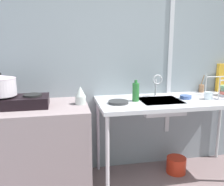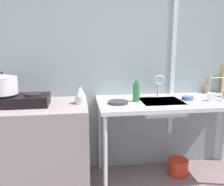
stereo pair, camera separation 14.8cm
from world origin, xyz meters
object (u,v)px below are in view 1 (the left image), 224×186
at_px(utensil_jar, 201,88).
at_px(bucket_on_floor, 176,165).
at_px(frying_pan, 118,102).
at_px(cereal_box, 223,78).
at_px(cup_by_rack, 208,96).
at_px(bottle_by_sink, 136,92).
at_px(sink_basin, 160,106).
at_px(small_bowl_on_drainboard, 186,97).
at_px(percolator, 80,95).
at_px(pot_on_left_burner, 1,85).
at_px(faucet, 157,82).
at_px(stove, 18,102).

distance_m(utensil_jar, bucket_on_floor, 0.96).
xyz_separation_m(frying_pan, cereal_box, (1.38, 0.34, 0.16)).
relative_size(cup_by_rack, bottle_by_sink, 0.39).
relative_size(frying_pan, bottle_by_sink, 0.92).
bearing_deg(sink_basin, cup_by_rack, -7.00).
height_order(small_bowl_on_drainboard, bucket_on_floor, small_bowl_on_drainboard).
bearing_deg(percolator, cup_by_rack, -2.92).
height_order(frying_pan, utensil_jar, utensil_jar).
xyz_separation_m(small_bowl_on_drainboard, cereal_box, (0.63, 0.29, 0.15)).
height_order(bottle_by_sink, bucket_on_floor, bottle_by_sink).
xyz_separation_m(sink_basin, small_bowl_on_drainboard, (0.29, 0.01, 0.08)).
xyz_separation_m(sink_basin, cup_by_rack, (0.51, -0.06, 0.10)).
height_order(cup_by_rack, bucket_on_floor, cup_by_rack).
height_order(sink_basin, cup_by_rack, cup_by_rack).
xyz_separation_m(pot_on_left_burner, small_bowl_on_drainboard, (1.84, 0.01, -0.19)).
bearing_deg(bottle_by_sink, cup_by_rack, -5.82).
distance_m(sink_basin, bottle_by_sink, 0.31).
bearing_deg(cereal_box, frying_pan, -169.36).
bearing_deg(cereal_box, pot_on_left_burner, -176.43).
distance_m(frying_pan, small_bowl_on_drainboard, 0.76).
bearing_deg(percolator, frying_pan, -7.29).
bearing_deg(sink_basin, faucet, 81.44).
relative_size(stove, bottle_by_sink, 2.55).
relative_size(percolator, cereal_box, 0.53).
bearing_deg(stove, frying_pan, -2.85).
xyz_separation_m(pot_on_left_burner, bottle_by_sink, (1.28, 0.01, -0.12)).
relative_size(bottle_by_sink, bucket_on_floor, 0.99).
xyz_separation_m(stove, pot_on_left_burner, (-0.13, 0.00, 0.16)).
distance_m(percolator, small_bowl_on_drainboard, 1.13).
distance_m(stove, cup_by_rack, 1.92).
relative_size(cup_by_rack, utensil_jar, 0.41).
distance_m(cup_by_rack, small_bowl_on_drainboard, 0.23).
bearing_deg(frying_pan, percolator, 172.71).
xyz_separation_m(pot_on_left_burner, percolator, (0.72, -0.00, -0.13)).
bearing_deg(utensil_jar, frying_pan, -163.09).
bearing_deg(cereal_box, bottle_by_sink, -169.80).
xyz_separation_m(stove, cup_by_rack, (1.92, -0.07, -0.01)).
xyz_separation_m(bottle_by_sink, utensil_jar, (0.91, 0.28, -0.05)).
xyz_separation_m(cup_by_rack, small_bowl_on_drainboard, (-0.22, 0.08, -0.02)).
relative_size(faucet, small_bowl_on_drainboard, 2.04).
bearing_deg(stove, bucket_on_floor, 1.50).
height_order(percolator, faucet, faucet).
bearing_deg(stove, cereal_box, 7.17).
relative_size(frying_pan, utensil_jar, 0.97).
distance_m(cereal_box, bucket_on_floor, 1.20).
bearing_deg(stove, bottle_by_sink, 0.54).
relative_size(faucet, cup_by_rack, 2.93).
bearing_deg(small_bowl_on_drainboard, frying_pan, -175.89).
bearing_deg(bucket_on_floor, frying_pan, -172.69).
relative_size(frying_pan, small_bowl_on_drainboard, 1.65).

